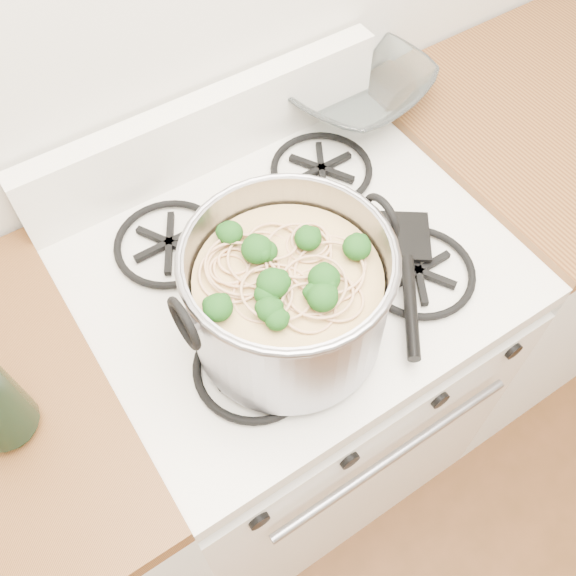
# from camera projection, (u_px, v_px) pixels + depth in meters

# --- Properties ---
(gas_range) EXTENTS (0.76, 0.66, 0.92)m
(gas_range) POSITION_uv_depth(u_px,v_px,m) (292.00, 375.00, 1.55)
(gas_range) COLOR white
(gas_range) RESTS_ON ground
(counter_left) EXTENTS (0.25, 0.65, 0.92)m
(counter_left) POSITION_uv_depth(u_px,v_px,m) (95.00, 486.00, 1.38)
(counter_left) COLOR silver
(counter_left) RESTS_ON ground
(counter_right) EXTENTS (1.00, 0.65, 0.92)m
(counter_right) POSITION_uv_depth(u_px,v_px,m) (552.00, 214.00, 1.80)
(counter_right) COLOR silver
(counter_right) RESTS_ON ground
(stock_pot) EXTENTS (0.35, 0.32, 0.21)m
(stock_pot) POSITION_uv_depth(u_px,v_px,m) (288.00, 297.00, 0.98)
(stock_pot) COLOR #93939B
(stock_pot) RESTS_ON gas_range
(spatula) EXTENTS (0.42, 0.42, 0.02)m
(spatula) POSITION_uv_depth(u_px,v_px,m) (405.00, 234.00, 1.16)
(spatula) COLOR black
(spatula) RESTS_ON gas_range
(glass_bowl) EXTENTS (0.15, 0.15, 0.03)m
(glass_bowl) POSITION_uv_depth(u_px,v_px,m) (350.00, 94.00, 1.36)
(glass_bowl) COLOR white
(glass_bowl) RESTS_ON gas_range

